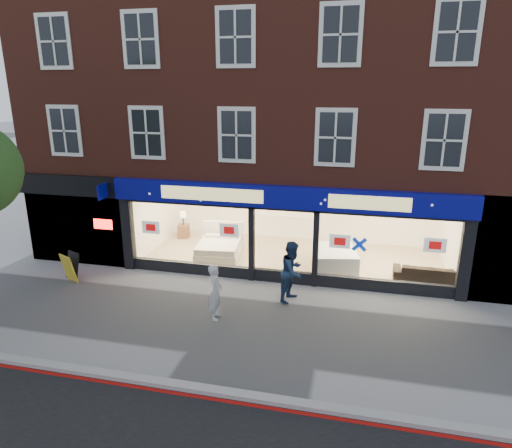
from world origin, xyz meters
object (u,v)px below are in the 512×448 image
(mattress_stack, at_px, (335,259))
(sofa, at_px, (427,274))
(pedestrian_grey, at_px, (216,292))
(pedestrian_blue, at_px, (293,271))
(display_bed, at_px, (219,247))
(a_board, at_px, (71,267))

(mattress_stack, xyz_separation_m, sofa, (3.00, -0.51, -0.05))
(sofa, height_order, pedestrian_grey, pedestrian_grey)
(mattress_stack, distance_m, pedestrian_blue, 2.81)
(display_bed, relative_size, pedestrian_blue, 1.13)
(pedestrian_blue, bearing_deg, a_board, 110.08)
(display_bed, distance_m, pedestrian_grey, 4.70)
(sofa, bearing_deg, pedestrian_grey, 33.58)
(sofa, distance_m, pedestrian_grey, 7.03)
(sofa, distance_m, pedestrian_blue, 4.61)
(display_bed, xyz_separation_m, pedestrian_grey, (1.32, -4.49, 0.39))
(pedestrian_grey, bearing_deg, display_bed, 11.96)
(a_board, bearing_deg, mattress_stack, 43.03)
(mattress_stack, bearing_deg, a_board, -161.63)
(display_bed, bearing_deg, mattress_stack, -10.87)
(pedestrian_grey, bearing_deg, pedestrian_blue, -53.73)
(sofa, bearing_deg, mattress_stack, -7.49)
(display_bed, distance_m, sofa, 7.37)
(mattress_stack, height_order, sofa, mattress_stack)
(pedestrian_grey, distance_m, pedestrian_blue, 2.50)
(mattress_stack, relative_size, sofa, 0.97)
(mattress_stack, relative_size, a_board, 2.11)
(pedestrian_blue, bearing_deg, sofa, -45.77)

